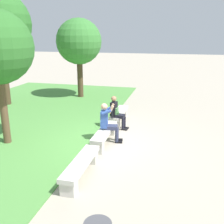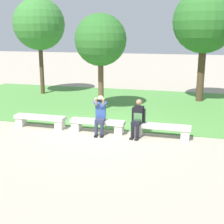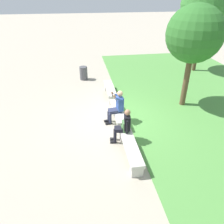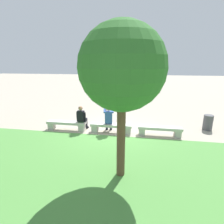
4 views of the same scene
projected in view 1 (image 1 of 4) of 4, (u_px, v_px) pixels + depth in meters
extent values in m
plane|color=#A89E8C|center=(105.00, 143.00, 8.74)|extent=(80.00, 80.00, 0.00)
cube|color=beige|center=(81.00, 163.00, 6.57)|extent=(1.93, 0.40, 0.12)
cube|color=beige|center=(69.00, 188.00, 5.90)|extent=(0.28, 0.34, 0.33)
cube|color=beige|center=(91.00, 157.00, 7.36)|extent=(0.28, 0.34, 0.33)
cube|color=beige|center=(105.00, 132.00, 8.63)|extent=(1.93, 0.40, 0.12)
cube|color=beige|center=(98.00, 148.00, 7.96)|extent=(0.28, 0.34, 0.33)
cube|color=beige|center=(111.00, 130.00, 9.42)|extent=(0.28, 0.34, 0.33)
cube|color=beige|center=(119.00, 113.00, 10.69)|extent=(1.93, 0.40, 0.12)
cube|color=beige|center=(115.00, 124.00, 10.02)|extent=(0.28, 0.34, 0.33)
cube|color=beige|center=(123.00, 112.00, 11.48)|extent=(0.28, 0.34, 0.33)
cube|color=black|center=(119.00, 142.00, 8.71)|extent=(0.14, 0.25, 0.06)
cylinder|color=#2D334C|center=(117.00, 136.00, 8.65)|extent=(0.11, 0.11, 0.42)
cube|color=black|center=(119.00, 140.00, 8.90)|extent=(0.14, 0.25, 0.06)
cylinder|color=#2D334C|center=(117.00, 134.00, 8.84)|extent=(0.11, 0.11, 0.42)
cube|color=#2D334C|center=(111.00, 127.00, 8.69)|extent=(0.36, 0.46, 0.12)
cube|color=#33519E|center=(104.00, 119.00, 8.62)|extent=(0.37, 0.27, 0.56)
sphere|color=tan|center=(104.00, 107.00, 8.50)|extent=(0.22, 0.22, 0.22)
cylinder|color=#33519E|center=(107.00, 112.00, 8.35)|extent=(0.14, 0.32, 0.21)
cylinder|color=tan|center=(111.00, 109.00, 8.38)|extent=(0.09, 0.18, 0.27)
cylinder|color=#33519E|center=(108.00, 109.00, 8.71)|extent=(0.14, 0.32, 0.21)
cylinder|color=tan|center=(112.00, 107.00, 8.62)|extent=(0.13, 0.20, 0.27)
cube|color=black|center=(113.00, 107.00, 8.48)|extent=(0.15, 0.03, 0.08)
cube|color=black|center=(124.00, 129.00, 9.85)|extent=(0.13, 0.23, 0.06)
cylinder|color=black|center=(123.00, 124.00, 9.81)|extent=(0.10, 0.10, 0.42)
cube|color=black|center=(126.00, 128.00, 10.01)|extent=(0.13, 0.23, 0.06)
cylinder|color=black|center=(124.00, 122.00, 9.97)|extent=(0.10, 0.10, 0.42)
cube|color=black|center=(119.00, 116.00, 9.87)|extent=(0.33, 0.43, 0.12)
cube|color=black|center=(114.00, 109.00, 9.87)|extent=(0.34, 0.24, 0.52)
sphere|color=#9E7051|center=(114.00, 99.00, 9.76)|extent=(0.20, 0.20, 0.20)
cylinder|color=black|center=(112.00, 111.00, 9.70)|extent=(0.08, 0.08, 0.48)
cylinder|color=black|center=(116.00, 109.00, 10.06)|extent=(0.08, 0.08, 0.48)
cube|color=#4C7F47|center=(115.00, 112.00, 9.90)|extent=(0.28, 0.20, 0.36)
cube|color=#395F35|center=(118.00, 114.00, 9.89)|extent=(0.20, 0.06, 0.16)
torus|color=black|center=(115.00, 107.00, 9.84)|extent=(0.10, 0.02, 0.10)
cylinder|color=#4C3826|center=(4.00, 75.00, 12.95)|extent=(0.35, 0.35, 3.01)
cylinder|color=brown|center=(4.00, 108.00, 8.36)|extent=(0.24, 0.24, 2.43)
cylinder|color=#4C3826|center=(80.00, 77.00, 14.62)|extent=(0.31, 0.31, 2.34)
sphere|color=#387A33|center=(79.00, 41.00, 14.07)|extent=(2.44, 2.44, 2.44)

